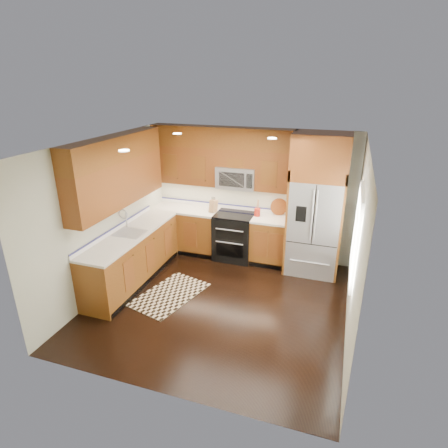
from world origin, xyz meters
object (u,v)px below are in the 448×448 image
(knife_block, at_px, (213,206))
(utensil_crock, at_px, (257,210))
(range, at_px, (234,236))
(refrigerator, at_px, (316,206))
(rug, at_px, (170,294))

(knife_block, height_order, utensil_crock, utensil_crock)
(range, bearing_deg, knife_block, 177.00)
(range, relative_size, refrigerator, 0.36)
(range, distance_m, utensil_crock, 0.73)
(range, distance_m, knife_block, 0.75)
(range, relative_size, rug, 0.72)
(knife_block, bearing_deg, refrigerator, -1.76)
(refrigerator, distance_m, rug, 3.03)
(range, height_order, rug, range)
(knife_block, xyz_separation_m, utensil_crock, (0.89, 0.04, -0.01))
(refrigerator, relative_size, knife_block, 8.32)
(knife_block, bearing_deg, utensil_crock, 2.61)
(rug, bearing_deg, refrigerator, 52.28)
(rug, height_order, knife_block, knife_block)
(range, relative_size, utensil_crock, 2.87)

